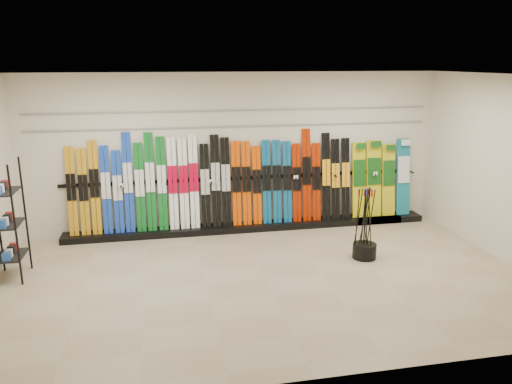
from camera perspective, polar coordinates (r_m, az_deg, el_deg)
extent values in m
plane|color=tan|center=(7.66, 1.00, -9.90)|extent=(8.00, 8.00, 0.00)
plane|color=beige|center=(9.57, -2.15, 4.56)|extent=(8.00, 0.00, 8.00)
plane|color=beige|center=(8.90, 27.11, 2.14)|extent=(0.00, 5.00, 5.00)
plane|color=silver|center=(6.96, 1.11, 13.14)|extent=(8.00, 8.00, 0.00)
cube|color=black|center=(9.76, -0.56, -3.97)|extent=(8.00, 0.40, 0.12)
cube|color=#C98913|center=(9.55, -20.33, 0.06)|extent=(0.17, 0.24, 1.61)
cube|color=#C98913|center=(9.52, -19.11, 0.00)|extent=(0.17, 0.23, 1.57)
cube|color=#C98913|center=(9.48, -17.95, 0.47)|extent=(0.17, 0.25, 1.70)
cube|color=#173FB3|center=(9.47, -16.75, 0.23)|extent=(0.17, 0.24, 1.61)
cube|color=#173FB3|center=(9.45, -15.51, 0.01)|extent=(0.17, 0.22, 1.51)
cube|color=#173FB3|center=(9.42, -14.40, 1.04)|extent=(0.17, 0.27, 1.83)
cube|color=#0D6920|center=(9.42, -13.14, 0.51)|extent=(0.17, 0.24, 1.64)
cube|color=#0D6920|center=(9.41, -11.98, 1.11)|extent=(0.17, 0.27, 1.82)
cube|color=#0D6920|center=(9.41, -10.71, 0.93)|extent=(0.17, 0.25, 1.74)
cube|color=white|center=(9.42, -9.49, 0.91)|extent=(0.17, 0.25, 1.71)
cube|color=white|center=(9.42, -8.28, 0.95)|extent=(0.17, 0.25, 1.70)
cube|color=white|center=(9.43, -7.11, 1.17)|extent=(0.17, 0.26, 1.75)
cube|color=black|center=(9.46, -5.83, 0.70)|extent=(0.17, 0.23, 1.58)
cube|color=black|center=(9.47, -4.63, 1.25)|extent=(0.17, 0.26, 1.74)
cube|color=black|center=(9.50, -3.46, 1.14)|extent=(0.17, 0.25, 1.69)
cube|color=#EA4900|center=(9.53, -2.26, 0.97)|extent=(0.17, 0.24, 1.61)
cube|color=#EA4900|center=(9.56, -1.10, 1.00)|extent=(0.17, 0.24, 1.60)
cube|color=#EA4900|center=(9.60, 0.10, 0.78)|extent=(0.17, 0.22, 1.51)
cube|color=#0D5382|center=(9.64, 1.22, 1.14)|extent=(0.17, 0.24, 1.61)
cube|color=#0D5382|center=(9.68, 2.40, 1.18)|extent=(0.17, 0.24, 1.61)
cube|color=#0D5382|center=(9.73, 3.59, 1.16)|extent=(0.17, 0.23, 1.58)
cube|color=#A21E00|center=(9.79, 4.68, 1.06)|extent=(0.17, 0.23, 1.53)
cube|color=#A21E00|center=(9.83, 5.80, 1.91)|extent=(0.17, 0.26, 1.80)
cube|color=#A21E00|center=(9.90, 6.91, 1.15)|extent=(0.17, 0.23, 1.53)
cube|color=black|center=(9.96, 8.01, 1.74)|extent=(0.17, 0.25, 1.71)
cube|color=black|center=(10.03, 9.07, 1.44)|extent=(0.17, 0.24, 1.59)
cube|color=black|center=(10.10, 10.20, 1.51)|extent=(0.17, 0.24, 1.60)
cube|color=gold|center=(10.24, 11.68, 1.33)|extent=(0.27, 0.23, 1.50)
cube|color=gold|center=(10.36, 13.32, 1.50)|extent=(0.31, 0.24, 1.54)
cube|color=gold|center=(10.50, 14.91, 1.33)|extent=(0.27, 0.23, 1.45)
cube|color=#14728C|center=(10.64, 16.46, 1.67)|extent=(0.28, 0.24, 1.55)
cube|color=black|center=(8.27, -26.67, -2.97)|extent=(0.40, 0.60, 1.81)
cylinder|color=black|center=(8.57, 12.28, -6.59)|extent=(0.40, 0.40, 0.25)
cylinder|color=black|center=(8.35, 12.90, -3.67)|extent=(0.10, 0.10, 1.18)
cylinder|color=black|center=(8.43, 12.13, -3.43)|extent=(0.04, 0.04, 1.18)
cylinder|color=black|center=(8.38, 12.27, -3.57)|extent=(0.06, 0.04, 1.18)
cylinder|color=black|center=(8.41, 11.54, -3.45)|extent=(0.13, 0.03, 1.18)
cylinder|color=black|center=(8.38, 12.16, -3.56)|extent=(0.13, 0.14, 1.17)
cylinder|color=black|center=(8.37, 11.46, -3.55)|extent=(0.02, 0.09, 1.18)
cylinder|color=black|center=(8.39, 12.90, -3.57)|extent=(0.10, 0.08, 1.18)
cylinder|color=black|center=(8.51, 12.57, -3.30)|extent=(0.05, 0.07, 1.18)
cylinder|color=black|center=(8.43, 12.47, -3.45)|extent=(0.13, 0.03, 1.18)
cylinder|color=black|center=(8.46, 12.37, -3.39)|extent=(0.10, 0.13, 1.17)
cube|color=gray|center=(9.47, -2.16, 7.51)|extent=(7.60, 0.02, 0.03)
cube|color=gray|center=(9.44, -2.18, 9.32)|extent=(7.60, 0.02, 0.03)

